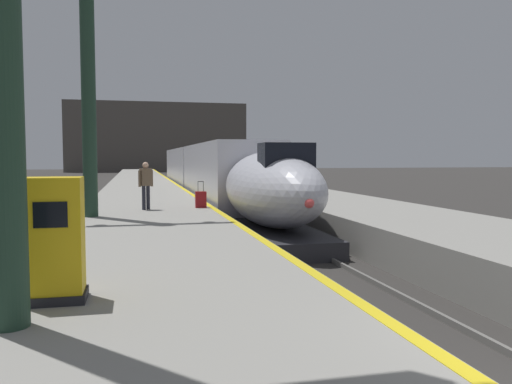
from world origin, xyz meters
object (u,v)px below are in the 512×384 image
Objects in this scene: station_column_mid at (87,41)px; ticket_machine_yellow at (55,244)px; rolling_suitcase at (201,199)px; highspeed_train_main at (209,173)px; passenger_near_edge at (146,182)px.

ticket_machine_yellow is at bearing -87.97° from station_column_mid.
rolling_suitcase is (3.71, 2.10, -5.11)m from station_column_mid.
station_column_mid reaches higher than highspeed_train_main.
passenger_near_edge is (-4.17, -13.49, 0.12)m from highspeed_train_main.
rolling_suitcase is at bearing 8.01° from passenger_near_edge.
highspeed_train_main is at bearing 68.93° from station_column_mid.
station_column_mid is 5.31× the size of passenger_near_edge.
station_column_mid is at bearing -150.53° from rolling_suitcase.
highspeed_train_main is at bearing 72.81° from passenger_near_edge.
station_column_mid reaches higher than passenger_near_edge.
highspeed_train_main is 14.12m from passenger_near_edge.
rolling_suitcase is (1.98, 0.28, -0.69)m from passenger_near_edge.
station_column_mid is 10.93m from ticket_machine_yellow.
highspeed_train_main is 23.22× the size of passenger_near_edge.
passenger_near_edge is (1.73, 1.82, -4.43)m from station_column_mid.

